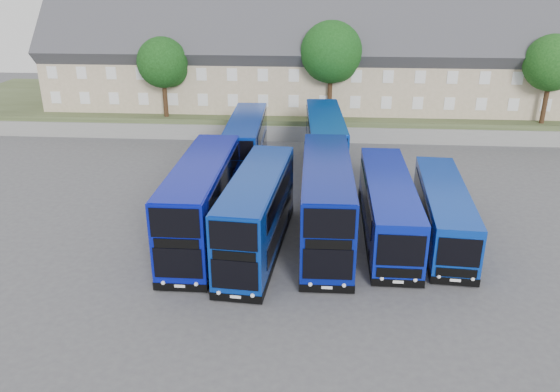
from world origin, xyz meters
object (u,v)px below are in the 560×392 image
(coach_east_a, at_px, (388,208))
(tree_mid, at_px, (333,54))
(tree_west, at_px, (164,64))
(tree_east, at_px, (553,65))
(dd_front_left, at_px, (202,203))
(dd_front_mid, at_px, (257,215))

(coach_east_a, height_order, tree_mid, tree_mid)
(tree_west, distance_m, tree_mid, 16.04)
(tree_east, bearing_deg, dd_front_left, -141.28)
(dd_front_left, bearing_deg, tree_mid, 71.02)
(coach_east_a, xyz_separation_m, tree_east, (16.77, 20.82, 5.64))
(coach_east_a, bearing_deg, dd_front_mid, -159.94)
(dd_front_mid, relative_size, tree_east, 1.44)
(coach_east_a, relative_size, tree_east, 1.60)
(dd_front_left, bearing_deg, tree_west, 109.89)
(dd_front_mid, distance_m, coach_east_a, 8.25)
(dd_front_mid, distance_m, tree_mid, 25.15)
(tree_west, height_order, tree_mid, tree_mid)
(dd_front_mid, distance_m, tree_west, 26.63)
(tree_mid, bearing_deg, tree_east, -1.43)
(dd_front_left, bearing_deg, coach_east_a, 8.35)
(dd_front_left, distance_m, coach_east_a, 11.33)
(coach_east_a, bearing_deg, dd_front_left, -171.18)
(dd_front_mid, bearing_deg, tree_west, 120.68)
(coach_east_a, bearing_deg, tree_east, 51.79)
(dd_front_mid, bearing_deg, tree_mid, 84.05)
(dd_front_mid, height_order, tree_mid, tree_mid)
(dd_front_left, relative_size, coach_east_a, 0.94)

